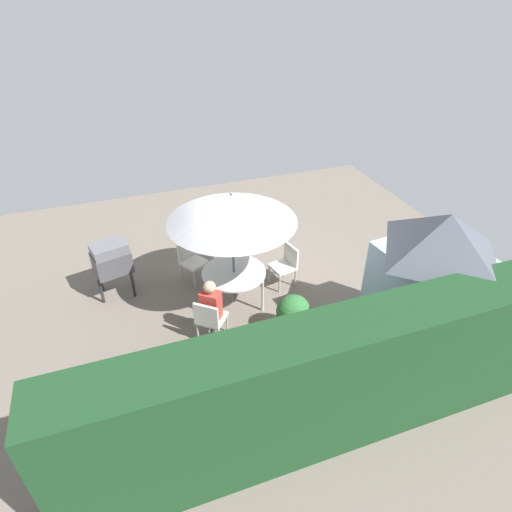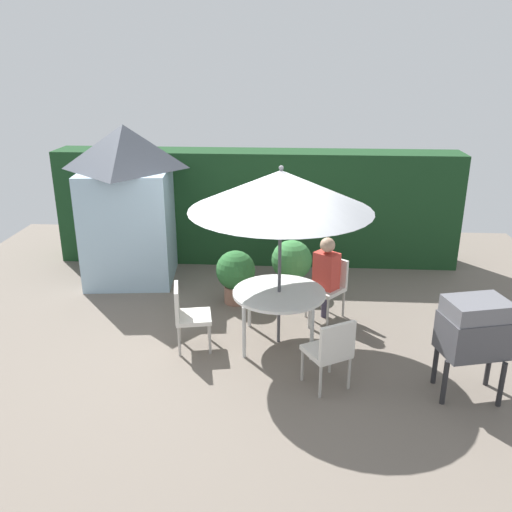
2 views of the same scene
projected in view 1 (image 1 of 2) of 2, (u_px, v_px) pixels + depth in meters
The scene contains 12 objects.
ground_plane at pixel (255, 290), 9.01m from camera, with size 11.00×11.00×0.00m, color #6B6056.
hedge_backdrop at pixel (343, 381), 5.68m from camera, with size 7.46×0.78×2.11m.
garden_shed at pixel (432, 286), 6.89m from camera, with size 1.70×1.88×2.67m.
patio_table at pixel (234, 274), 8.30m from camera, with size 1.25×1.25×0.76m.
patio_umbrella at pixel (232, 208), 7.50m from camera, with size 2.36×2.36×2.45m.
bbq_grill at pixel (111, 259), 8.45m from camera, with size 0.80×0.66×1.20m.
chair_near_shed at pixel (210, 318), 7.50m from camera, with size 0.65×0.65×0.90m.
chair_far_side at pixel (286, 263), 8.92m from camera, with size 0.55×0.54×0.90m.
chair_toward_hedge at pixel (191, 258), 9.06m from camera, with size 0.63×0.63×0.90m.
potted_plant_by_shed at pixel (258, 349), 6.95m from camera, with size 0.68×0.68×0.87m.
potted_plant_by_grill at pixel (293, 314), 7.63m from camera, with size 0.62×0.62×0.86m.
person_in_red at pixel (211, 304), 7.42m from camera, with size 0.42×0.40×1.26m.
Camera 1 is at (2.38, 6.69, 5.59)m, focal length 29.90 mm.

